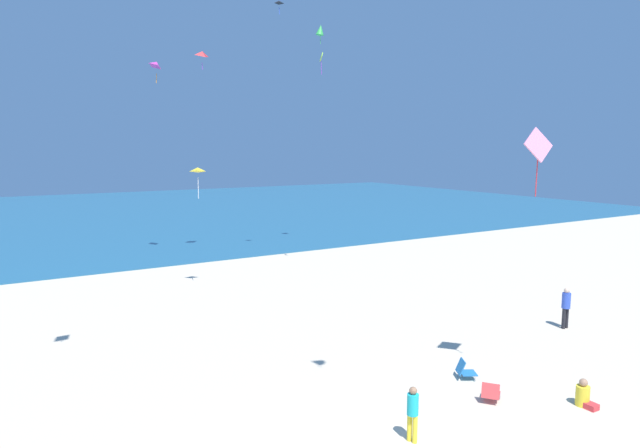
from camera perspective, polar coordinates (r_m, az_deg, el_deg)
The scene contains 14 objects.
ground_plane at distance 21.80m, azimuth -4.98°, elevation -11.73°, with size 120.00×120.00×0.00m, color beige.
ocean_water at distance 64.57m, azimuth -22.88°, elevation 0.81°, with size 120.00×60.00×0.05m, color #236084.
beach_chair_far_left at distance 18.75m, azimuth 14.67°, elevation -14.33°, with size 0.76×0.72×0.63m.
beach_chair_near_camera at distance 17.42m, azimuth 17.18°, elevation -16.26°, with size 0.81×0.78×0.60m.
person_0 at distance 14.69m, azimuth 9.52°, elevation -18.40°, with size 0.35×0.35×1.44m.
person_4 at distance 18.11m, azimuth 25.55°, elevation -15.71°, with size 0.38×0.64×0.80m.
person_6 at distance 24.76m, azimuth 24.01°, elevation -7.62°, with size 0.34×0.34×1.69m.
kite_lime at distance 31.61m, azimuth 0.14°, elevation 16.71°, with size 0.25×0.47×1.19m.
kite_pink at distance 17.23m, azimuth 21.56°, elevation 7.47°, with size 1.07×0.36×2.01m.
kite_yellow at distance 28.32m, azimuth -12.48°, elevation 5.47°, with size 0.71×0.64×1.60m.
kite_black at distance 36.11m, azimuth -4.23°, elevation 21.83°, with size 0.52×0.44×0.83m.
kite_red at distance 36.90m, azimuth -12.03°, elevation 16.79°, with size 0.96×0.85×1.20m.
kite_green at distance 39.78m, azimuth 0.03°, elevation 19.36°, with size 0.81×0.78×1.29m.
kite_magenta at distance 37.15m, azimuth -16.47°, elevation 15.50°, with size 0.72×0.89×1.42m.
Camera 1 is at (-8.97, -8.47, 7.32)m, focal length 31.06 mm.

